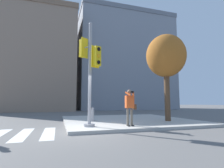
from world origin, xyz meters
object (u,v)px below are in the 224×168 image
(traffic_signal_pole, at_px, (90,66))
(street_tree, at_px, (166,57))
(fire_hydrant, at_px, (93,114))
(person_photographer, at_px, (130,104))

(traffic_signal_pole, height_order, street_tree, street_tree)
(traffic_signal_pole, xyz_separation_m, fire_hydrant, (0.61, 2.32, -2.40))
(traffic_signal_pole, height_order, fire_hydrant, traffic_signal_pole)
(person_photographer, bearing_deg, fire_hydrant, 115.49)
(street_tree, bearing_deg, person_photographer, -154.81)
(traffic_signal_pole, xyz_separation_m, person_photographer, (1.89, -0.37, -1.77))
(traffic_signal_pole, bearing_deg, fire_hydrant, 75.30)
(street_tree, bearing_deg, fire_hydrant, 164.04)
(traffic_signal_pole, relative_size, person_photographer, 2.92)
(traffic_signal_pole, xyz_separation_m, street_tree, (4.96, 1.08, 1.15))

